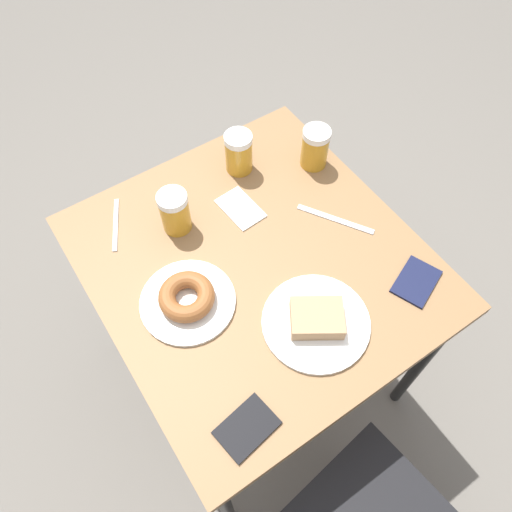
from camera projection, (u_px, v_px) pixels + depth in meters
name	position (u px, v px, depth m)	size (l,w,h in m)	color
ground_plane	(256.00, 364.00, 1.94)	(8.00, 8.00, 0.00)	#666059
table	(256.00, 275.00, 1.35)	(0.81, 0.87, 0.77)	olive
plate_with_cake	(316.00, 321.00, 1.18)	(0.26, 0.26, 0.05)	white
plate_with_donut	(187.00, 299.00, 1.21)	(0.24, 0.24, 0.05)	white
beer_mug_left	(175.00, 212.00, 1.29)	(0.08, 0.08, 0.13)	#C68C23
beer_mug_center	(315.00, 148.00, 1.42)	(0.08, 0.08, 0.13)	#C68C23
beer_mug_right	(239.00, 152.00, 1.41)	(0.08, 0.08, 0.13)	#C68C23
napkin_folded	(240.00, 208.00, 1.38)	(0.09, 0.14, 0.00)	white
fork	(116.00, 224.00, 1.35)	(0.09, 0.16, 0.00)	silver
knife	(335.00, 219.00, 1.36)	(0.13, 0.19, 0.00)	silver
passport_near_edge	(416.00, 281.00, 1.25)	(0.15, 0.13, 0.01)	#141938
passport_far_edge	(247.00, 428.00, 1.06)	(0.14, 0.11, 0.01)	black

